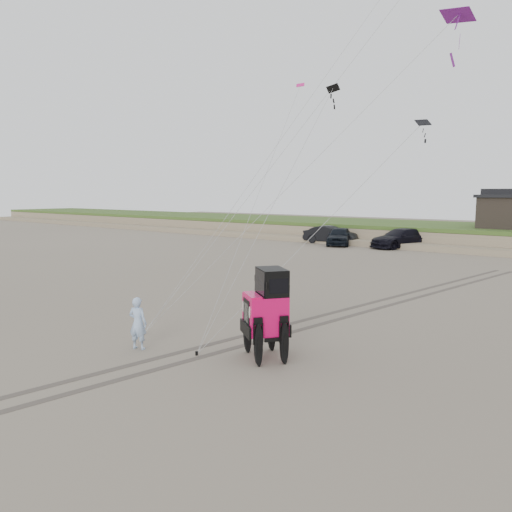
# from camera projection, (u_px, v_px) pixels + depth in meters

# --- Properties ---
(ground) EXTENTS (160.00, 160.00, 0.00)m
(ground) POSITION_uv_depth(u_px,v_px,m) (176.00, 347.00, 15.32)
(ground) COLOR #6B6054
(ground) RESTS_ON ground
(dune_ridge) EXTENTS (160.00, 14.25, 1.73)m
(dune_ridge) POSITION_uv_depth(u_px,v_px,m) (496.00, 237.00, 44.05)
(dune_ridge) COLOR #7A6B54
(dune_ridge) RESTS_ON ground
(truck_a) EXTENTS (3.71, 5.24, 1.66)m
(truck_a) POSITION_uv_depth(u_px,v_px,m) (339.00, 236.00, 45.17)
(truck_a) COLOR black
(truck_a) RESTS_ON ground
(truck_b) EXTENTS (5.15, 2.34, 1.64)m
(truck_b) POSITION_uv_depth(u_px,v_px,m) (330.00, 235.00, 46.72)
(truck_b) COLOR black
(truck_b) RESTS_ON ground
(truck_c) EXTENTS (4.30, 6.21, 1.67)m
(truck_c) POSITION_uv_depth(u_px,v_px,m) (400.00, 238.00, 42.94)
(truck_c) COLOR black
(truck_c) RESTS_ON ground
(jeep) EXTENTS (5.22, 5.93, 2.08)m
(jeep) POSITION_uv_depth(u_px,v_px,m) (265.00, 323.00, 14.23)
(jeep) COLOR #DA0954
(jeep) RESTS_ON ground
(man) EXTENTS (0.68, 0.56, 1.61)m
(man) POSITION_uv_depth(u_px,v_px,m) (138.00, 323.00, 15.07)
(man) COLOR #81A2C7
(man) RESTS_ON ground
(kite_flock) EXTENTS (8.92, 6.61, 8.33)m
(kite_flock) POSITION_uv_depth(u_px,v_px,m) (419.00, 15.00, 18.20)
(kite_flock) COLOR black
(kite_flock) RESTS_ON ground
(stake_main) EXTENTS (0.08, 0.08, 0.12)m
(stake_main) POSITION_uv_depth(u_px,v_px,m) (143.00, 333.00, 16.70)
(stake_main) COLOR black
(stake_main) RESTS_ON ground
(stake_aux) EXTENTS (0.08, 0.08, 0.12)m
(stake_aux) POSITION_uv_depth(u_px,v_px,m) (197.00, 353.00, 14.58)
(stake_aux) COLOR black
(stake_aux) RESTS_ON ground
(tire_tracks) EXTENTS (5.22, 29.74, 0.01)m
(tire_tracks) POSITION_uv_depth(u_px,v_px,m) (358.00, 310.00, 20.22)
(tire_tracks) COLOR #4C443D
(tire_tracks) RESTS_ON ground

